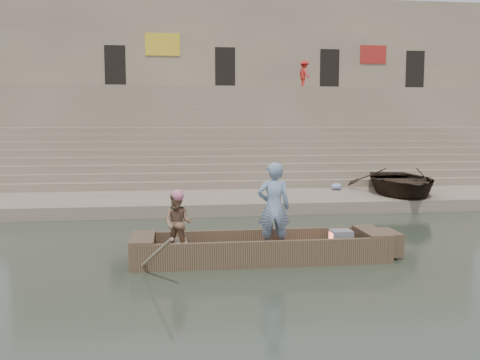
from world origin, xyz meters
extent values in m
plane|color=#283124|center=(0.00, 0.00, 0.00)|extent=(120.00, 120.00, 0.00)
cube|color=gray|center=(0.00, 8.00, 0.20)|extent=(32.00, 4.00, 0.40)
cube|color=gray|center=(0.00, 15.50, 1.40)|extent=(32.00, 3.00, 2.80)
cube|color=gray|center=(0.00, 22.50, 2.60)|extent=(32.00, 3.00, 5.20)
cube|color=gray|center=(0.00, 10.25, 0.35)|extent=(32.00, 0.50, 0.70)
cube|color=gray|center=(0.00, 10.75, 0.50)|extent=(32.00, 0.50, 1.00)
cube|color=gray|center=(0.00, 11.25, 0.65)|extent=(32.00, 0.50, 1.30)
cube|color=gray|center=(0.00, 11.75, 0.80)|extent=(32.00, 0.50, 1.60)
cube|color=gray|center=(0.00, 12.25, 0.95)|extent=(32.00, 0.50, 1.90)
cube|color=gray|center=(0.00, 12.75, 1.10)|extent=(32.00, 0.50, 2.20)
cube|color=gray|center=(0.00, 13.25, 1.25)|extent=(32.00, 0.50, 2.50)
cube|color=gray|center=(0.00, 13.75, 1.40)|extent=(32.00, 0.50, 2.80)
cube|color=gray|center=(0.00, 17.25, 1.55)|extent=(32.00, 0.50, 3.10)
cube|color=gray|center=(0.00, 17.75, 1.70)|extent=(32.00, 0.50, 3.40)
cube|color=gray|center=(0.00, 18.25, 1.85)|extent=(32.00, 0.50, 3.70)
cube|color=gray|center=(0.00, 18.75, 2.00)|extent=(32.00, 0.50, 4.00)
cube|color=gray|center=(0.00, 19.25, 2.15)|extent=(32.00, 0.50, 4.30)
cube|color=gray|center=(0.00, 19.75, 2.30)|extent=(32.00, 0.50, 4.60)
cube|color=gray|center=(0.00, 20.25, 2.45)|extent=(32.00, 0.50, 4.90)
cube|color=gray|center=(0.00, 20.75, 2.60)|extent=(32.00, 0.50, 5.20)
cube|color=gray|center=(0.00, 26.50, 5.60)|extent=(32.00, 5.00, 11.20)
cube|color=black|center=(-9.00, 24.05, 6.60)|extent=(1.30, 0.18, 2.60)
cube|color=black|center=(-2.00, 24.05, 6.60)|extent=(1.30, 0.18, 2.60)
cube|color=black|center=(5.00, 24.05, 6.60)|extent=(1.30, 0.18, 2.60)
cube|color=black|center=(11.00, 24.05, 6.60)|extent=(1.30, 0.18, 2.60)
cube|color=gold|center=(-6.00, 23.98, 8.00)|extent=(2.20, 0.10, 1.40)
cube|color=maroon|center=(8.00, 23.98, 7.60)|extent=(1.80, 0.10, 1.20)
cube|color=brown|center=(-3.60, 0.56, 0.11)|extent=(5.00, 1.30, 0.22)
cube|color=brown|center=(-3.60, -0.06, 0.28)|extent=(5.20, 0.12, 0.56)
cube|color=brown|center=(-3.60, 1.18, 0.28)|extent=(5.20, 0.12, 0.56)
cube|color=brown|center=(-6.15, 0.56, 0.30)|extent=(0.50, 1.30, 0.60)
cube|color=brown|center=(-1.05, 0.56, 0.30)|extent=(0.50, 1.30, 0.60)
cube|color=brown|center=(-0.65, 0.56, 0.32)|extent=(0.35, 0.90, 0.50)
cube|color=#937A5B|center=(-5.35, 0.56, 0.40)|extent=(0.30, 1.20, 0.08)
cylinder|color=#937A5B|center=(-6.00, -0.34, 0.30)|extent=(1.03, 2.10, 1.36)
sphere|color=#D26886|center=(-5.40, 0.50, 1.47)|extent=(0.26, 0.26, 0.26)
imported|color=navy|center=(-3.34, 0.40, 1.19)|extent=(0.74, 0.51, 1.95)
imported|color=#27774D|center=(-5.40, 0.50, 0.88)|extent=(0.77, 0.68, 1.31)
cube|color=slate|center=(-1.78, 0.56, 0.42)|extent=(0.46, 0.42, 0.40)
cube|color=#E5593F|center=(-1.99, 0.56, 0.42)|extent=(0.04, 0.34, 0.32)
imported|color=#2D2116|center=(2.83, 7.72, 0.89)|extent=(4.12, 5.21, 0.97)
imported|color=red|center=(2.73, 21.84, 6.05)|extent=(0.84, 1.20, 1.69)
ellipsoid|color=#3F5999|center=(0.88, 9.20, 0.53)|extent=(0.44, 0.44, 0.26)
camera|label=1|loc=(-5.51, -10.64, 2.99)|focal=39.46mm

